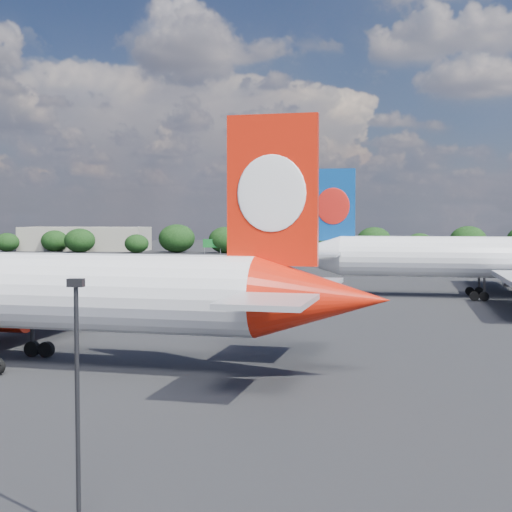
# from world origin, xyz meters

# --- Properties ---
(ground) EXTENTS (500.00, 500.00, 0.00)m
(ground) POSITION_xyz_m (0.00, 60.00, 0.00)
(ground) COLOR black
(ground) RESTS_ON ground
(qantas_airliner) EXTENTS (54.25, 51.69, 17.69)m
(qantas_airliner) POSITION_xyz_m (-2.37, 8.31, 5.39)
(qantas_airliner) COLOR white
(qantas_airliner) RESTS_ON ground
(china_southern_airliner) EXTENTS (54.67, 52.01, 17.83)m
(china_southern_airliner) POSITION_xyz_m (41.47, 58.06, 5.43)
(china_southern_airliner) COLOR white
(china_southern_airliner) RESTS_ON ground
(apron_lamp_post) EXTENTS (0.55, 0.30, 8.80)m
(apron_lamp_post) POSITION_xyz_m (13.65, -18.26, 5.02)
(apron_lamp_post) COLOR black
(apron_lamp_post) RESTS_ON ground
(terminal_building) EXTENTS (42.00, 16.00, 8.00)m
(terminal_building) POSITION_xyz_m (-65.00, 192.00, 4.00)
(terminal_building) COLOR gray
(terminal_building) RESTS_ON ground
(highway_sign) EXTENTS (6.00, 0.30, 4.50)m
(highway_sign) POSITION_xyz_m (-18.00, 176.00, 3.13)
(highway_sign) COLOR #146724
(highway_sign) RESTS_ON ground
(billboard_yellow) EXTENTS (5.00, 0.30, 5.50)m
(billboard_yellow) POSITION_xyz_m (12.00, 182.00, 3.87)
(billboard_yellow) COLOR #F3A815
(billboard_yellow) RESTS_ON ground
(horizon_treeline) EXTENTS (203.74, 14.88, 9.06)m
(horizon_treeline) POSITION_xyz_m (20.15, 180.34, 4.07)
(horizon_treeline) COLOR black
(horizon_treeline) RESTS_ON ground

